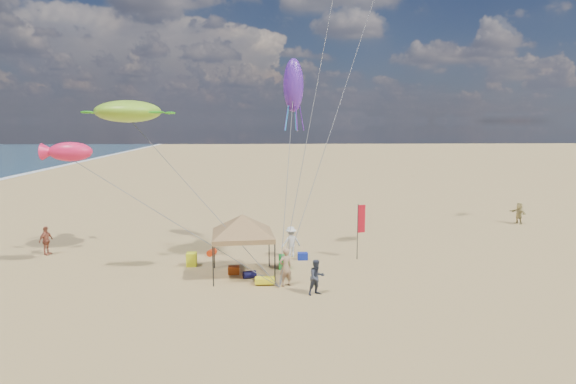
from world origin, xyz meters
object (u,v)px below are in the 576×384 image
at_px(canopy_tent, 242,217).
at_px(beach_cart, 265,280).
at_px(chair_green, 284,262).
at_px(person_far_c, 519,213).
at_px(person_far_a, 46,241).
at_px(chair_yellow, 192,259).
at_px(cooler_red, 234,270).
at_px(person_near_b, 317,277).
at_px(person_near_a, 285,267).
at_px(cooler_blue, 303,256).
at_px(feather_flag, 360,222).
at_px(person_near_c, 291,242).

height_order(canopy_tent, beach_cart, canopy_tent).
distance_m(chair_green, person_far_c, 20.27).
bearing_deg(person_far_c, person_far_a, -96.51).
relative_size(beach_cart, person_far_a, 0.55).
bearing_deg(chair_yellow, person_far_a, 163.11).
distance_m(chair_green, person_far_a, 13.59).
relative_size(canopy_tent, person_far_a, 3.47).
relative_size(chair_green, beach_cart, 0.78).
height_order(cooler_red, beach_cart, cooler_red).
relative_size(beach_cart, person_near_b, 0.58).
bearing_deg(person_near_a, beach_cart, -39.97).
bearing_deg(beach_cart, person_near_b, -32.49).
xyz_separation_m(beach_cart, person_far_a, (-12.22, 5.65, 0.61)).
bearing_deg(person_near_b, chair_green, 82.21).
bearing_deg(cooler_red, beach_cart, -47.06).
distance_m(chair_yellow, person_near_a, 5.77).
relative_size(chair_green, person_near_a, 0.40).
bearing_deg(cooler_blue, canopy_tent, -139.90).
xyz_separation_m(chair_yellow, beach_cart, (3.78, -3.08, -0.15)).
relative_size(canopy_tent, beach_cart, 6.28).
xyz_separation_m(feather_flag, person_far_a, (-17.39, 1.64, -1.21)).
height_order(feather_flag, cooler_red, feather_flag).
bearing_deg(canopy_tent, person_near_b, -40.45).
height_order(person_near_a, person_near_c, person_near_a).
bearing_deg(chair_green, person_far_c, 29.99).
relative_size(chair_green, person_far_c, 0.44).
bearing_deg(feather_flag, beach_cart, -142.23).
relative_size(feather_flag, beach_cart, 3.37).
xyz_separation_m(feather_flag, cooler_blue, (-3.12, -0.02, -1.84)).
xyz_separation_m(chair_green, person_far_a, (-13.19, 3.24, 0.46)).
height_order(cooler_red, chair_yellow, chair_yellow).
distance_m(person_near_b, person_near_c, 6.04).
height_order(person_near_b, person_near_c, person_near_c).
distance_m(chair_yellow, person_near_c, 5.45).
bearing_deg(person_near_a, feather_flag, -163.59).
bearing_deg(chair_yellow, person_far_c, 22.97).
bearing_deg(chair_green, cooler_red, -162.75).
bearing_deg(person_far_c, person_near_c, -84.11).
bearing_deg(person_far_c, canopy_tent, -79.43).
bearing_deg(cooler_red, feather_flag, 19.52).
distance_m(beach_cart, person_far_a, 13.48).
xyz_separation_m(beach_cart, person_near_a, (0.94, -0.19, 0.68)).
height_order(person_near_c, person_far_a, person_near_c).
height_order(chair_yellow, person_near_b, person_near_b).
bearing_deg(person_far_c, chair_yellow, -86.16).
bearing_deg(person_far_a, chair_yellow, -87.12).
distance_m(person_far_a, person_far_c, 31.50).
xyz_separation_m(person_near_b, person_far_c, (16.29, 13.96, 0.01)).
bearing_deg(canopy_tent, chair_green, 27.13).
relative_size(cooler_red, person_near_a, 0.31).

